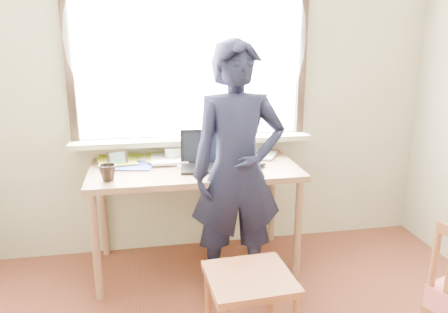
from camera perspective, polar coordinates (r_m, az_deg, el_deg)
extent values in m
cube|color=#BEB999|center=(3.45, -1.03, 8.66)|extent=(3.50, 0.02, 2.60)
cube|color=white|center=(3.39, -4.44, 13.57)|extent=(1.70, 0.01, 1.30)
cube|color=black|center=(3.46, -4.18, 2.25)|extent=(1.82, 0.06, 0.06)
cube|color=black|center=(3.39, -19.74, 12.73)|extent=(0.06, 0.06, 1.30)
cube|color=black|center=(3.58, 10.14, 13.49)|extent=(0.06, 0.06, 1.30)
cube|color=#BEB999|center=(3.39, -4.05, 2.15)|extent=(1.85, 0.20, 0.04)
cube|color=white|center=(3.31, -4.33, 15.26)|extent=(1.95, 0.02, 1.65)
cube|color=#906748|center=(3.17, -3.88, -1.67)|extent=(1.49, 0.75, 0.04)
cylinder|color=#906748|center=(3.03, -16.37, -11.35)|extent=(0.05, 0.05, 0.76)
cylinder|color=#906748|center=(3.61, -15.44, -6.80)|extent=(0.05, 0.05, 0.76)
cylinder|color=#906748|center=(3.18, 9.63, -9.54)|extent=(0.05, 0.05, 0.76)
cylinder|color=#906748|center=(3.74, 6.28, -5.50)|extent=(0.05, 0.05, 0.76)
cube|color=black|center=(3.10, -2.20, -1.47)|extent=(0.40, 0.30, 0.02)
cube|color=black|center=(3.19, -2.35, 1.31)|extent=(0.38, 0.11, 0.25)
cube|color=black|center=(3.19, -2.35, 1.31)|extent=(0.33, 0.09, 0.20)
cube|color=black|center=(3.09, -2.19, -1.47)|extent=(0.34, 0.18, 0.00)
imported|color=white|center=(3.33, -6.67, 0.34)|extent=(0.14, 0.14, 0.10)
imported|color=black|center=(2.94, -14.93, -2.06)|extent=(0.15, 0.15, 0.11)
ellipsoid|color=black|center=(3.15, 4.65, -1.05)|extent=(0.10, 0.07, 0.04)
cube|color=gold|center=(3.24, -4.01, -0.75)|extent=(0.30, 0.35, 0.01)
cube|color=white|center=(3.26, -11.56, -0.96)|extent=(0.22, 0.31, 0.01)
cube|color=brown|center=(3.28, -4.24, -0.44)|extent=(0.28, 0.33, 0.01)
cube|color=white|center=(3.31, -9.11, -0.36)|extent=(0.32, 0.34, 0.01)
cube|color=brown|center=(3.37, -4.46, 0.15)|extent=(0.28, 0.31, 0.02)
cube|color=gold|center=(3.34, -12.19, -0.22)|extent=(0.38, 0.38, 0.02)
imported|color=white|center=(3.34, -11.21, -0.46)|extent=(0.29, 0.30, 0.02)
imported|color=white|center=(3.45, 3.61, 0.28)|extent=(0.28, 0.31, 0.02)
cube|color=black|center=(3.24, -13.75, -0.34)|extent=(0.14, 0.05, 0.11)
cube|color=#357333|center=(3.24, -13.75, -0.34)|extent=(0.11, 0.03, 0.08)
cube|color=#9E5934|center=(2.46, 3.39, -15.63)|extent=(0.48, 0.46, 0.04)
cylinder|color=#9E5934|center=(2.69, -2.13, -18.40)|extent=(0.04, 0.04, 0.42)
cylinder|color=#9E5934|center=(2.78, 6.18, -17.24)|extent=(0.04, 0.04, 0.42)
cylinder|color=#9E5934|center=(2.40, 25.74, -12.66)|extent=(0.03, 0.03, 0.46)
imported|color=black|center=(2.87, 1.79, -1.96)|extent=(0.63, 0.42, 1.70)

